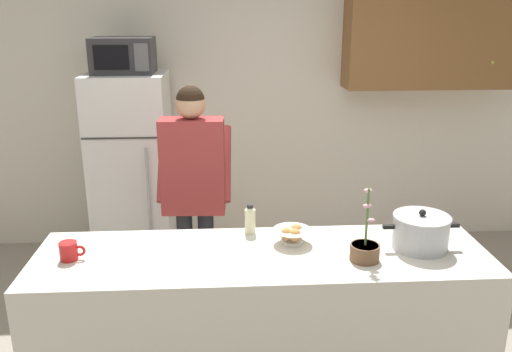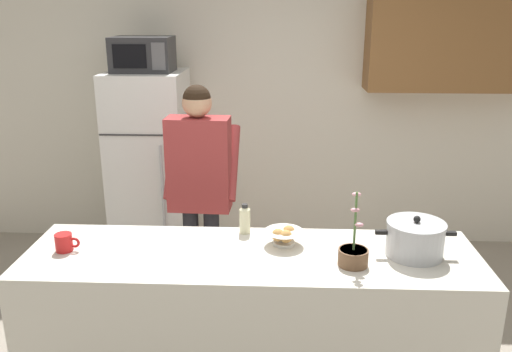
# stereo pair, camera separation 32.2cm
# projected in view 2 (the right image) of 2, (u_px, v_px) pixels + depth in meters

# --- Properties ---
(back_wall_unit) EXTENTS (6.00, 0.48, 2.60)m
(back_wall_unit) POSITION_uv_depth(u_px,v_px,m) (295.00, 95.00, 4.77)
(back_wall_unit) COLOR silver
(back_wall_unit) RESTS_ON ground
(kitchen_island) EXTENTS (2.38, 0.68, 0.92)m
(kitchen_island) POSITION_uv_depth(u_px,v_px,m) (252.00, 329.00, 2.91)
(kitchen_island) COLOR silver
(kitchen_island) RESTS_ON ground
(refrigerator) EXTENTS (0.64, 0.68, 1.64)m
(refrigerator) POSITION_uv_depth(u_px,v_px,m) (151.00, 167.00, 4.60)
(refrigerator) COLOR white
(refrigerator) RESTS_ON ground
(microwave) EXTENTS (0.48, 0.37, 0.28)m
(microwave) POSITION_uv_depth(u_px,v_px,m) (143.00, 54.00, 4.29)
(microwave) COLOR #2D2D30
(microwave) RESTS_ON refrigerator
(person_near_pot) EXTENTS (0.52, 0.43, 1.67)m
(person_near_pot) POSITION_uv_depth(u_px,v_px,m) (200.00, 176.00, 3.63)
(person_near_pot) COLOR black
(person_near_pot) RESTS_ON ground
(cooking_pot) EXTENTS (0.41, 0.30, 0.22)m
(cooking_pot) POSITION_uv_depth(u_px,v_px,m) (415.00, 239.00, 2.73)
(cooking_pot) COLOR silver
(cooking_pot) RESTS_ON kitchen_island
(coffee_mug) EXTENTS (0.13, 0.09, 0.10)m
(coffee_mug) POSITION_uv_depth(u_px,v_px,m) (64.00, 242.00, 2.79)
(coffee_mug) COLOR red
(coffee_mug) RESTS_ON kitchen_island
(bread_bowl) EXTENTS (0.21, 0.21, 0.10)m
(bread_bowl) POSITION_uv_depth(u_px,v_px,m) (284.00, 236.00, 2.86)
(bread_bowl) COLOR white
(bread_bowl) RESTS_ON kitchen_island
(bottle_near_edge) EXTENTS (0.06, 0.06, 0.17)m
(bottle_near_edge) POSITION_uv_depth(u_px,v_px,m) (245.00, 219.00, 3.00)
(bottle_near_edge) COLOR beige
(bottle_near_edge) RESTS_ON kitchen_island
(potted_orchid) EXTENTS (0.15, 0.15, 0.39)m
(potted_orchid) POSITION_uv_depth(u_px,v_px,m) (353.00, 254.00, 2.63)
(potted_orchid) COLOR brown
(potted_orchid) RESTS_ON kitchen_island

